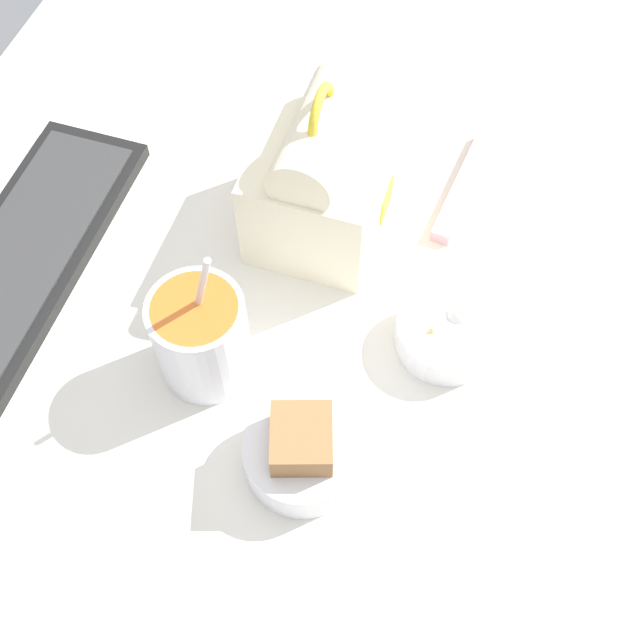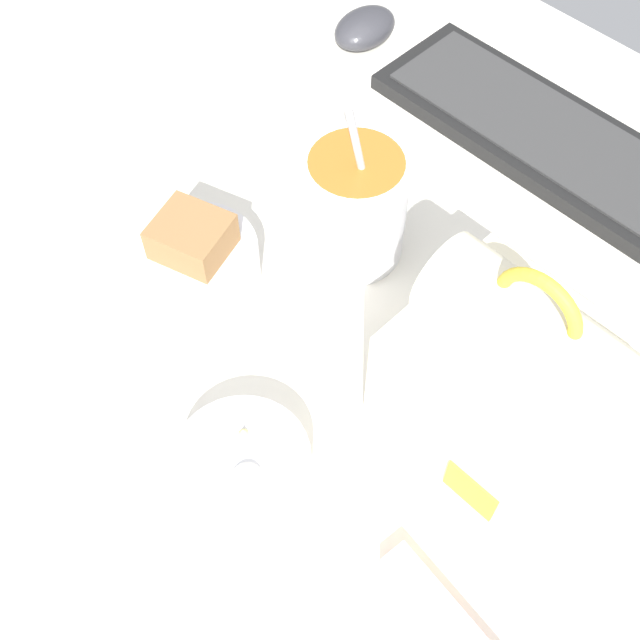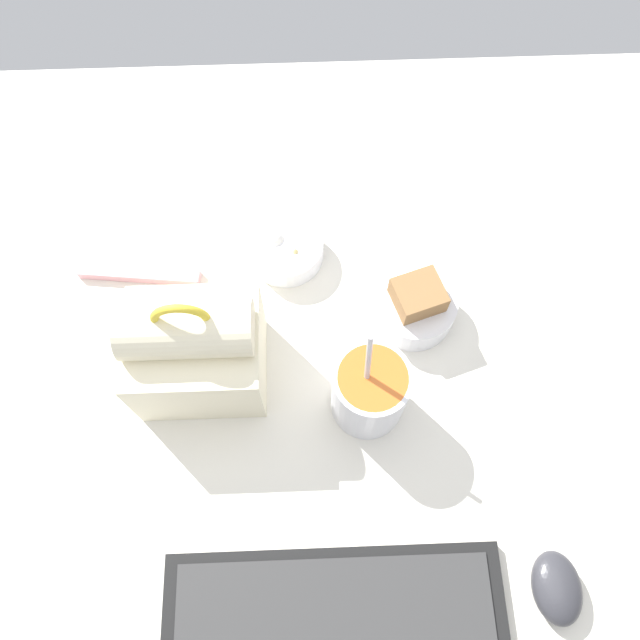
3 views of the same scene
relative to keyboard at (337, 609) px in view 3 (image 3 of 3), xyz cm
name	(u,v)px [view 3 (image 3 of 3)]	position (x,y,z in cm)	size (l,w,h in cm)	color
desk_surface	(314,351)	(1.65, -34.27, -2.02)	(140.00, 110.00, 2.00)	silver
keyboard	(337,609)	(0.00, 0.00, 0.00)	(41.41, 13.92, 2.10)	black
lunch_bag	(198,349)	(16.73, -31.58, 7.31)	(17.08, 14.59, 21.60)	#EFE5C1
soup_cup	(372,391)	(-5.69, -25.67, 5.21)	(9.97, 9.97, 20.01)	silver
bento_bowl_sandwich	(417,305)	(-13.34, -39.14, 2.07)	(11.91, 11.91, 8.27)	silver
bento_bowl_snacks	(288,249)	(5.03, -49.75, 1.05)	(11.31, 11.31, 4.95)	silver
computer_mouse	(559,588)	(-27.12, -1.32, 0.90)	(6.05, 8.58, 3.84)	#333338
chopstick_case	(141,273)	(27.31, -47.04, -0.22)	(18.49, 4.45, 1.60)	pink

